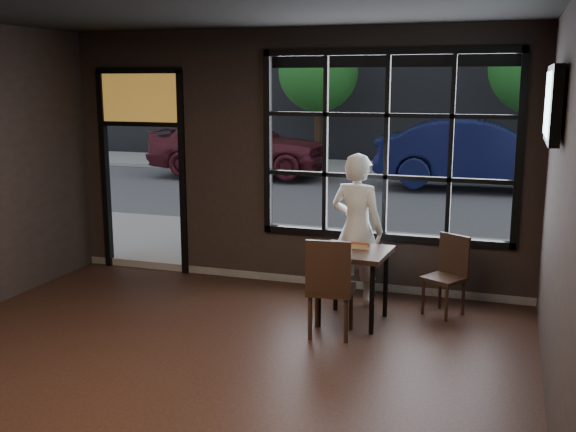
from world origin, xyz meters
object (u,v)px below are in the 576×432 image
(cafe_table, at_px, (353,286))
(chair_near, at_px, (331,286))
(man, at_px, (357,229))
(navy_car, at_px, (480,153))

(cafe_table, relative_size, chair_near, 0.77)
(chair_near, distance_m, man, 1.15)
(chair_near, bearing_deg, man, -95.90)
(chair_near, distance_m, navy_car, 10.21)
(chair_near, height_order, man, man)
(man, xyz_separation_m, navy_car, (0.94, 9.07, 0.02))
(navy_car, bearing_deg, man, 170.54)
(cafe_table, bearing_deg, man, 103.52)
(chair_near, xyz_separation_m, man, (0.01, 1.09, 0.36))
(cafe_table, relative_size, man, 0.45)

